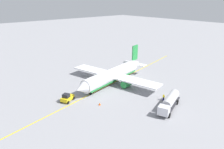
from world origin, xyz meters
name	(u,v)px	position (x,y,z in m)	size (l,w,h in m)	color
ground_plane	(112,84)	(0.00, 0.00, 0.00)	(400.00, 400.00, 0.00)	#939399
airplane	(113,75)	(-0.46, -0.09, 2.73)	(31.13, 31.01, 9.82)	white
fuel_tanker	(169,102)	(0.21, 20.93, 1.74)	(11.48, 5.92, 3.15)	#2D2D33
pushback_tug	(67,98)	(16.60, 1.32, 1.01)	(4.11, 3.57, 2.20)	yellow
refueling_worker	(164,97)	(-2.40, 17.48, 0.82)	(0.61, 0.63, 1.71)	navy
safety_cone_nose	(100,104)	(11.67, 8.51, 0.32)	(0.57, 0.57, 0.64)	#F2590F
safety_cone_wingtip	(65,93)	(14.90, -2.64, 0.29)	(0.52, 0.52, 0.58)	#F2590F
taxi_line_marking	(112,84)	(0.00, 0.00, 0.01)	(84.11, 0.30, 0.01)	yellow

